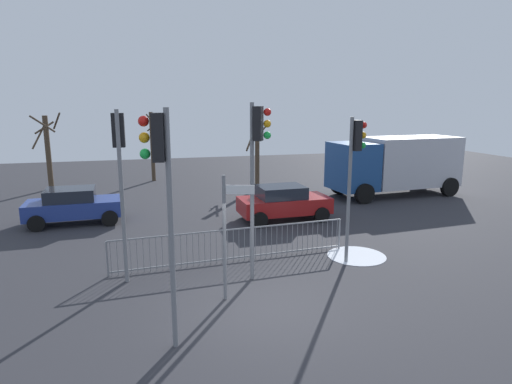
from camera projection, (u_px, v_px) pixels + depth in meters
ground_plane at (262, 308)px, 10.53m from camera, size 60.00×60.00×0.00m
traffic_light_rear_right at (120, 157)px, 11.56m from camera, size 0.33×0.57×4.73m
traffic_light_foreground_right at (355, 157)px, 13.00m from camera, size 0.57×0.35×4.49m
traffic_light_mid_right at (257, 153)px, 11.57m from camera, size 0.52×0.42×4.90m
traffic_light_foreground_left at (161, 177)px, 8.18m from camera, size 0.57×0.35×4.81m
direction_sign_post at (227, 232)px, 10.68m from camera, size 0.76×0.29×3.19m
pedestrian_guard_railing at (233, 245)px, 13.51m from camera, size 7.50×0.56×1.07m
car_red_mid at (283, 202)px, 18.36m from camera, size 3.85×2.03×1.47m
car_blue_near at (74, 205)px, 17.83m from camera, size 3.86×2.03×1.47m
delivery_truck at (395, 163)px, 23.09m from camera, size 7.21×3.16×3.10m
bare_tree_left at (48, 149)px, 24.58m from camera, size 1.72×1.57×4.36m
bare_tree_centre at (257, 156)px, 24.73m from camera, size 1.34×0.90×3.64m
bare_tree_right at (153, 143)px, 27.31m from camera, size 1.22×1.69×4.33m
snow_patch_kerb at (356, 256)px, 14.12m from camera, size 1.89×1.89×0.01m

